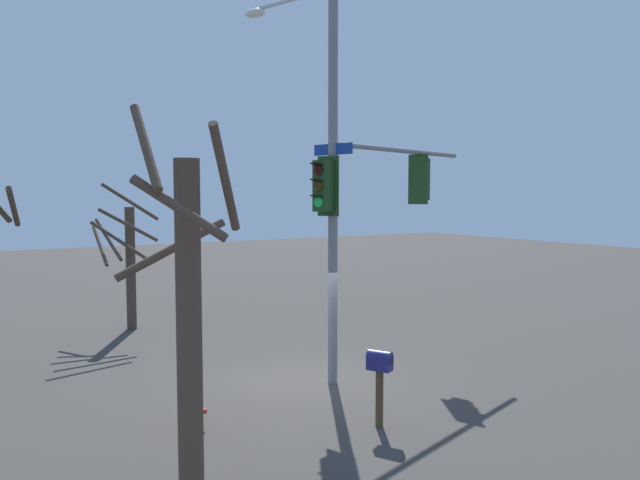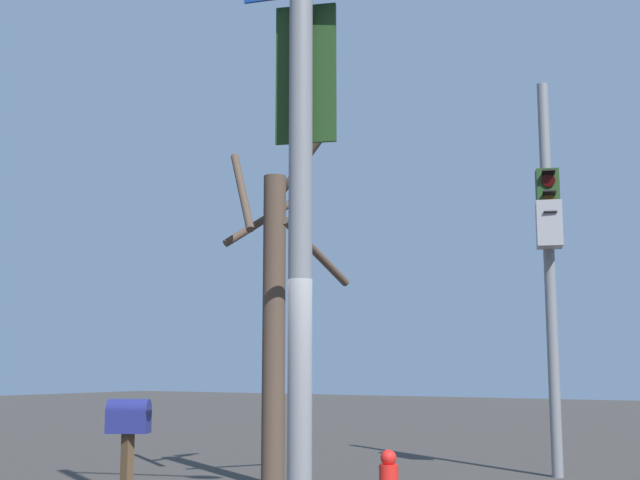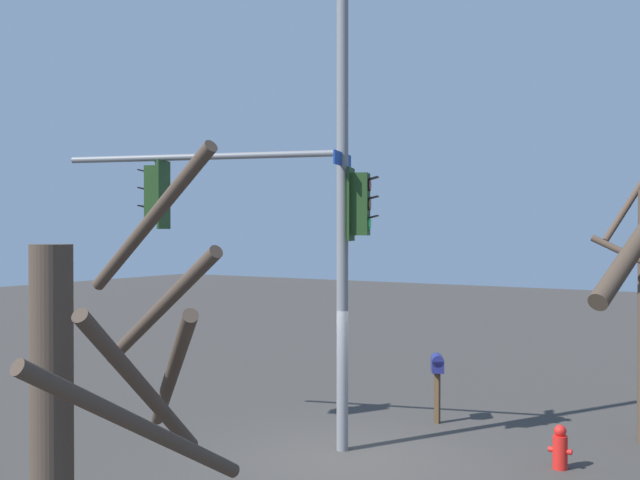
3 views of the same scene
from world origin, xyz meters
name	(u,v)px [view 2 (image 2 of 3)]	position (x,y,z in m)	size (l,w,h in m)	color
secondary_pole_assembly	(549,241)	(-7.21, -0.45, 3.79)	(0.72, 0.54, 6.53)	slate
mailbox	(128,427)	(-0.31, -3.04, 1.11)	(0.42, 0.50, 1.41)	#4C3823
bare_tree_corner	(275,310)	(-4.16, -3.81, 2.60)	(1.70, 1.75, 5.43)	#4C3B2E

